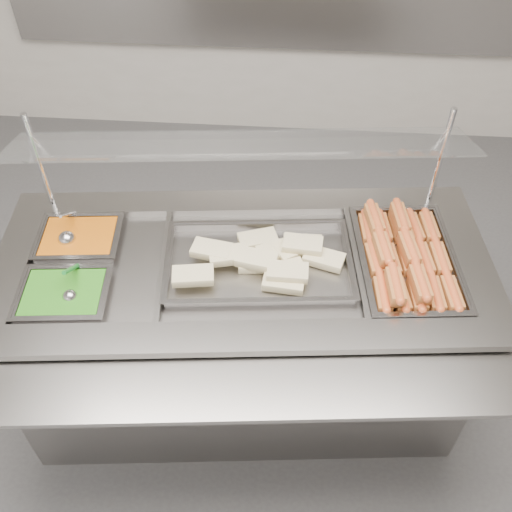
# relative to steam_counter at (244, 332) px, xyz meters

# --- Properties ---
(ground) EXTENTS (6.00, 6.00, 0.00)m
(ground) POSITION_rel_steam_counter_xyz_m (-0.07, -0.45, -0.40)
(ground) COLOR #4F4F51
(ground) RESTS_ON ground
(steam_counter) EXTENTS (1.75, 0.91, 0.81)m
(steam_counter) POSITION_rel_steam_counter_xyz_m (0.00, 0.00, 0.00)
(steam_counter) COLOR slate
(steam_counter) RESTS_ON ground
(tray_rail) EXTENTS (1.63, 0.49, 0.05)m
(tray_rail) POSITION_rel_steam_counter_xyz_m (0.05, -0.46, 0.36)
(tray_rail) COLOR gray
(tray_rail) RESTS_ON steam_counter
(sneeze_guard) EXTENTS (1.50, 0.41, 0.39)m
(sneeze_guard) POSITION_rel_steam_counter_xyz_m (-0.02, 0.19, 0.73)
(sneeze_guard) COLOR silver
(sneeze_guard) RESTS_ON steam_counter
(pan_hotdogs) EXTENTS (0.35, 0.52, 0.09)m
(pan_hotdogs) POSITION_rel_steam_counter_xyz_m (0.56, 0.06, 0.37)
(pan_hotdogs) COLOR gray
(pan_hotdogs) RESTS_ON steam_counter
(pan_wraps) EXTENTS (0.64, 0.42, 0.06)m
(pan_wraps) POSITION_rel_steam_counter_xyz_m (0.05, 0.01, 0.38)
(pan_wraps) COLOR gray
(pan_wraps) RESTS_ON steam_counter
(pan_beans) EXTENTS (0.29, 0.24, 0.09)m
(pan_beans) POSITION_rel_steam_counter_xyz_m (-0.59, 0.07, 0.37)
(pan_beans) COLOR gray
(pan_beans) RESTS_ON steam_counter
(pan_peas) EXTENTS (0.29, 0.24, 0.09)m
(pan_peas) POSITION_rel_steam_counter_xyz_m (-0.56, -0.19, 0.37)
(pan_peas) COLOR gray
(pan_peas) RESTS_ON steam_counter
(hotdogs_in_buns) EXTENTS (0.31, 0.48, 0.10)m
(hotdogs_in_buns) POSITION_rel_steam_counter_xyz_m (0.55, 0.06, 0.41)
(hotdogs_in_buns) COLOR #995220
(hotdogs_in_buns) RESTS_ON pan_hotdogs
(tortilla_wraps) EXTENTS (0.57, 0.32, 0.06)m
(tortilla_wraps) POSITION_rel_steam_counter_xyz_m (0.09, 0.01, 0.41)
(tortilla_wraps) COLOR #C5B684
(tortilla_wraps) RESTS_ON pan_wraps
(ladle) EXTENTS (0.06, 0.17, 0.14)m
(ladle) POSITION_rel_steam_counter_xyz_m (-0.62, 0.06, 0.41)
(ladle) COLOR #B1B1B6
(ladle) RESTS_ON pan_beans
(serving_spoon) EXTENTS (0.05, 0.16, 0.13)m
(serving_spoon) POSITION_rel_steam_counter_xyz_m (-0.54, -0.19, 0.41)
(serving_spoon) COLOR #B1B1B6
(serving_spoon) RESTS_ON pan_peas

